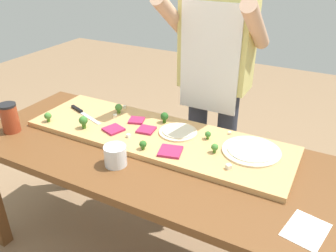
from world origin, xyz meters
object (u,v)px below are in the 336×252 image
Objects in this scene: broccoli_floret_back_left at (119,108)px; broccoli_floret_front_mid at (48,116)px; broccoli_floret_back_mid at (215,147)px; broccoli_floret_front_left at (143,144)px; pizza_whole_white_garlic at (251,150)px; pizza_slice_far_left at (171,151)px; prep_table at (150,167)px; sauce_jar at (10,118)px; broccoli_floret_back_right at (164,117)px; cheese_crumble_b at (115,116)px; cheese_crumble_d at (128,136)px; cheese_crumble_c at (124,107)px; chefs_knife at (81,112)px; pizza_whole_cheese_artichoke at (178,132)px; pizza_slice_near_left at (137,120)px; broccoli_floret_front_right at (208,135)px; cheese_crumble_a at (230,133)px; cook_center at (215,71)px; cheese_crumble_e at (229,167)px; broccoli_floret_center_left at (83,121)px; pizza_slice_far_right at (146,130)px; recipe_note at (306,230)px; flour_cup at (115,157)px; pizza_slice_near_right at (114,129)px.

broccoli_floret_front_mid is at bearing -135.31° from broccoli_floret_back_left.
broccoli_floret_back_mid reaches higher than broccoli_floret_front_left.
pizza_whole_white_garlic reaches higher than pizza_slice_far_left.
pizza_slice_far_left is at bearing 1.80° from prep_table.
sauce_jar is at bearing -169.56° from broccoli_floret_front_left.
cheese_crumble_b is at bearing -164.37° from broccoli_floret_back_right.
broccoli_floret_front_left reaches higher than cheese_crumble_d.
broccoli_floret_front_mid is at bearing -128.32° from cheese_crumble_c.
cheese_crumble_b is at bearing 11.64° from chefs_knife.
sauce_jar is at bearing -156.45° from pizza_whole_cheese_artichoke.
pizza_slice_far_left is (0.32, -0.20, 0.00)m from pizza_slice_near_left.
cheese_crumble_a is (0.08, 0.10, -0.02)m from broccoli_floret_front_right.
cheese_crumble_a is 0.01× the size of cook_center.
broccoli_floret_front_mid is (-0.58, -0.29, -0.00)m from broccoli_floret_back_right.
cheese_crumble_a is at bearing 46.42° from broccoli_floret_front_left.
broccoli_floret_back_mid reaches higher than cheese_crumble_e.
pizza_slice_far_left is at bearing -151.68° from pizza_whole_white_garlic.
pizza_whole_cheese_artichoke is at bearing 21.78° from broccoli_floret_center_left.
broccoli_floret_back_mid is 0.03× the size of cook_center.
pizza_slice_far_left is 1.22× the size of pizza_slice_far_right.
broccoli_floret_back_left reaches higher than cheese_crumble_a.
broccoli_floret_front_mid is at bearing -153.07° from broccoli_floret_back_right.
pizza_whole_white_garlic is at bearing 129.25° from recipe_note.
cheese_crumble_b is at bearing 125.95° from flour_cup.
cheese_crumble_e is (0.34, -0.19, 0.00)m from pizza_whole_cheese_artichoke.
chefs_knife and pizza_whole_white_garlic have the same top height.
sauce_jar reaches higher than cheese_crumble_b.
pizza_slice_far_right reaches higher than recipe_note.
pizza_slice_near_left is at bearing 70.91° from pizza_slice_near_right.
cheese_crumble_a reaches higher than pizza_slice_near_left.
pizza_whole_white_garlic is 15.97× the size of cheese_crumble_d.
broccoli_floret_front_mid is (-0.62, 0.00, 0.01)m from broccoli_floret_front_left.
cheese_crumble_c is at bearing -149.17° from cook_center.
broccoli_floret_back_right is 1.41× the size of broccoli_floret_front_right.
flour_cup is at bearing -27.65° from broccoli_floret_center_left.
pizza_slice_near_right is at bearing 127.77° from flour_cup.
broccoli_floret_back_left reaches higher than pizza_slice_near_left.
broccoli_floret_back_mid is at bearing -2.83° from chefs_knife.
flour_cup is 0.85m from recipe_note.
recipe_note is at bearing -28.64° from pizza_whole_cheese_artichoke.
prep_table is at bearing -14.22° from chefs_knife.
pizza_slice_near_left and pizza_slice_far_left have the same top height.
cheese_crumble_c is at bearing 100.85° from cheese_crumble_b.
broccoli_floret_back_right is 0.43m from flour_cup.
broccoli_floret_back_left is at bearing 175.90° from broccoli_floret_front_right.
chefs_knife is 0.17× the size of cook_center.
pizza_slice_near_left is at bearing 161.75° from cheese_crumble_e.
broccoli_floret_front_right is at bearing 175.89° from pizza_whole_white_garlic.
broccoli_floret_front_left is 0.80m from recipe_note.
pizza_slice_far_left is 6.34× the size of cheese_crumble_c.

